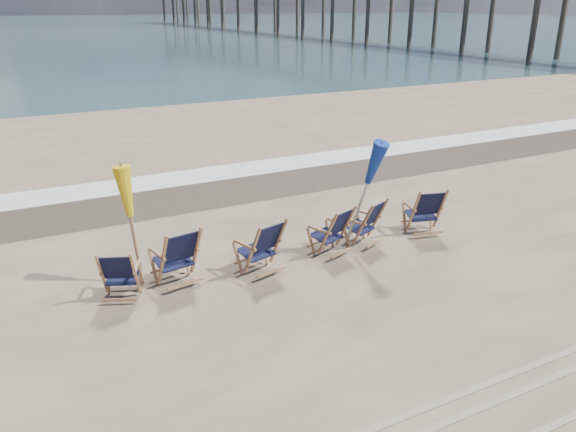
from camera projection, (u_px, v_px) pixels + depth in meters
name	position (u px, v px, depth m)	size (l,w,h in m)	color
ocean	(7.00, 27.00, 115.05)	(400.00, 400.00, 0.00)	#36555A
surf_foam	(188.00, 177.00, 15.59)	(200.00, 1.40, 0.01)	silver
wet_sand_strip	(206.00, 192.00, 14.34)	(200.00, 2.60, 0.00)	#42362A
tire_tracks	(490.00, 428.00, 6.36)	(80.00, 1.30, 0.01)	gray
beach_chair_0	(135.00, 275.00, 8.94)	(0.59, 0.67, 0.93)	black
beach_chair_1	(196.00, 253.00, 9.54)	(0.70, 0.79, 1.10)	black
beach_chair_2	(279.00, 243.00, 9.97)	(0.68, 0.77, 1.07)	black
beach_chair_3	(346.00, 228.00, 10.74)	(0.64, 0.72, 1.00)	black
beach_chair_4	(378.00, 219.00, 11.19)	(0.63, 0.71, 0.98)	black
beach_chair_5	(441.00, 211.00, 11.53)	(0.68, 0.77, 1.06)	black
umbrella_yellow	(130.00, 198.00, 9.13)	(0.30, 0.30, 2.07)	#AD774D
umbrella_blue	(363.00, 161.00, 10.35)	(0.30, 0.30, 2.33)	#A5A5AD
fishing_pier	(294.00, 2.00, 84.81)	(4.40, 140.00, 9.30)	#4D4038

